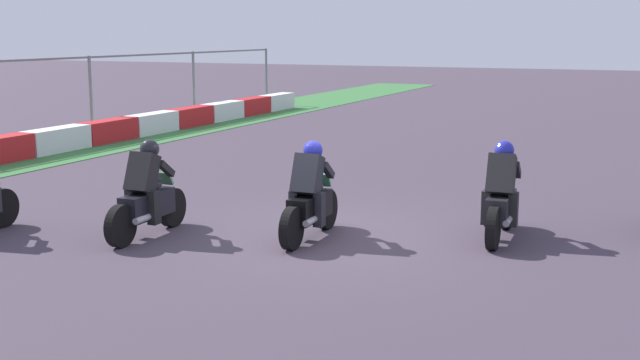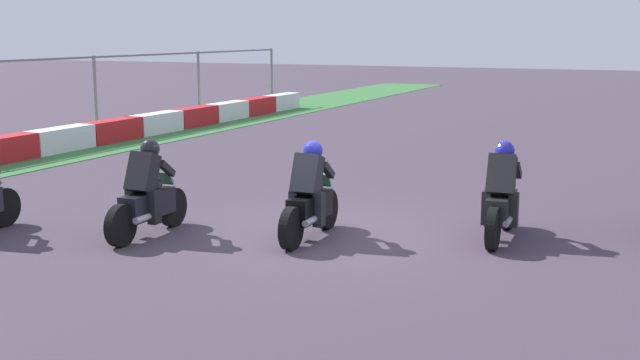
# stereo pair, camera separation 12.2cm
# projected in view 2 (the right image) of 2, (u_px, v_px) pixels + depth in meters

# --- Properties ---
(ground_plane) EXTENTS (120.00, 120.00, 0.00)m
(ground_plane) POSITION_uv_depth(u_px,v_px,m) (325.00, 236.00, 12.73)
(ground_plane) COLOR #433845
(rider_lane_b) EXTENTS (2.04, 0.55, 1.51)m
(rider_lane_b) POSITION_uv_depth(u_px,v_px,m) (502.00, 199.00, 12.44)
(rider_lane_b) COLOR black
(rider_lane_b) RESTS_ON ground_plane
(rider_lane_c) EXTENTS (2.04, 0.55, 1.51)m
(rider_lane_c) POSITION_uv_depth(u_px,v_px,m) (310.00, 199.00, 12.46)
(rider_lane_c) COLOR black
(rider_lane_c) RESTS_ON ground_plane
(rider_lane_d) EXTENTS (2.04, 0.54, 1.51)m
(rider_lane_d) POSITION_uv_depth(u_px,v_px,m) (147.00, 197.00, 12.63)
(rider_lane_d) COLOR black
(rider_lane_d) RESTS_ON ground_plane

